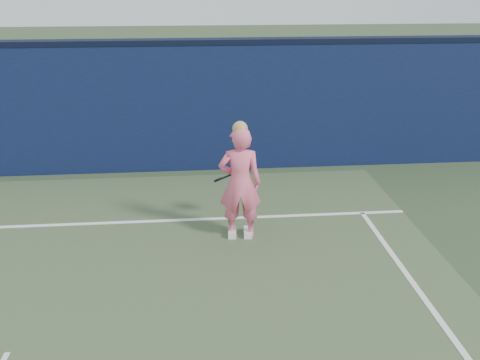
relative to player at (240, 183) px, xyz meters
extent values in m
cube|color=#0B1434|center=(-2.68, 3.09, 0.38)|extent=(24.00, 0.40, 2.50)
cube|color=black|center=(-2.68, 3.09, 1.68)|extent=(24.00, 0.42, 0.10)
imported|color=#FF638A|center=(0.00, 0.00, -0.01)|extent=(0.66, 0.46, 1.73)
sphere|color=tan|center=(0.00, 0.00, 0.83)|extent=(0.22, 0.22, 0.22)
cube|color=white|center=(0.12, -0.01, -0.82)|extent=(0.14, 0.29, 0.10)
cube|color=white|center=(-0.12, 0.01, -0.82)|extent=(0.14, 0.29, 0.10)
torus|color=black|center=(0.07, 0.49, 0.00)|extent=(0.31, 0.21, 0.33)
torus|color=#D0E015|center=(0.07, 0.49, 0.00)|extent=(0.25, 0.16, 0.27)
cylinder|color=beige|center=(0.07, 0.49, 0.00)|extent=(0.25, 0.15, 0.27)
cylinder|color=black|center=(-0.17, 0.45, -0.07)|extent=(0.29, 0.13, 0.11)
cylinder|color=black|center=(-0.31, 0.43, -0.11)|extent=(0.14, 0.08, 0.07)
cube|color=white|center=(-2.68, 0.59, -0.86)|extent=(11.00, 0.08, 0.01)
camera|label=1|loc=(-0.62, -6.90, 2.82)|focal=38.00mm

